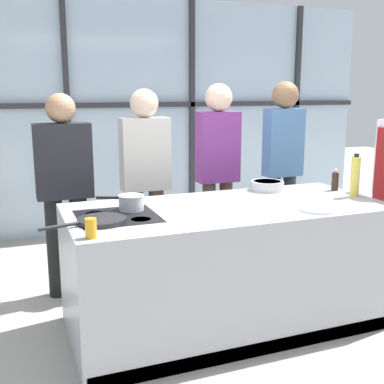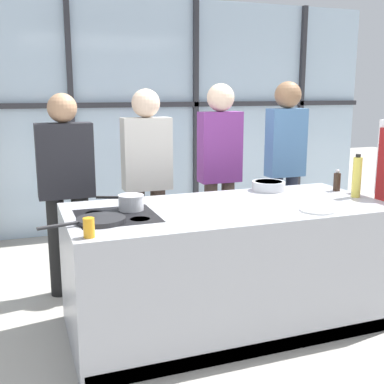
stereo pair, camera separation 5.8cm
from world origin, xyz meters
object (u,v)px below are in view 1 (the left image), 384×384
object	(u,v)px
spectator_center_left	(146,175)
saucepan	(131,202)
oil_bottle	(355,176)
juice_glass_near	(91,228)
spectator_far_left	(65,184)
spectator_far_right	(283,158)
mixing_bowl	(267,185)
white_plate	(318,209)
pepper_grinder	(335,181)
spectator_center_right	(218,165)
frying_pan	(101,220)

from	to	relation	value
spectator_center_left	saucepan	world-z (taller)	spectator_center_left
saucepan	oil_bottle	xyz separation A→B (m)	(1.73, -0.19, 0.10)
spectator_center_left	juice_glass_near	distance (m)	1.54
spectator_center_left	spectator_far_left	bearing A→B (deg)	0.00
spectator_far_right	oil_bottle	size ratio (longest dim) A/B	5.35
juice_glass_near	spectator_far_left	bearing A→B (deg)	89.40
oil_bottle	spectator_center_left	bearing A→B (deg)	143.50
spectator_far_left	oil_bottle	distance (m)	2.32
spectator_far_right	oil_bottle	xyz separation A→B (m)	(0.01, -1.03, -0.01)
spectator_far_right	mixing_bowl	xyz separation A→B (m)	(-0.49, -0.57, -0.13)
juice_glass_near	white_plate	bearing A→B (deg)	2.72
white_plate	mixing_bowl	xyz separation A→B (m)	(0.02, 0.73, 0.03)
spectator_far_right	spectator_center_left	bearing A→B (deg)	0.00
spectator_far_left	white_plate	distance (m)	2.02
spectator_center_left	oil_bottle	xyz separation A→B (m)	(1.39, -1.03, 0.07)
spectator_far_left	pepper_grinder	size ratio (longest dim) A/B	9.37
spectator_center_right	pepper_grinder	distance (m)	1.05
spectator_center_right	spectator_far_right	xyz separation A→B (m)	(0.69, -0.00, 0.02)
frying_pan	spectator_far_right	bearing A→B (deg)	28.87
spectator_far_right	white_plate	world-z (taller)	spectator_far_right
white_plate	pepper_grinder	distance (m)	0.76
frying_pan	saucepan	distance (m)	0.36
spectator_center_left	white_plate	size ratio (longest dim) A/B	6.95
spectator_center_right	oil_bottle	world-z (taller)	spectator_center_right
oil_bottle	juice_glass_near	size ratio (longest dim) A/B	2.98
spectator_center_right	juice_glass_near	bearing A→B (deg)	44.72
white_plate	pepper_grinder	world-z (taller)	pepper_grinder
mixing_bowl	juice_glass_near	xyz separation A→B (m)	(-1.58, -0.80, 0.01)
oil_bottle	white_plate	bearing A→B (deg)	-152.67
spectator_center_right	frying_pan	world-z (taller)	spectator_center_right
spectator_far_left	pepper_grinder	xyz separation A→B (m)	(2.08, -0.78, 0.02)
oil_bottle	frying_pan	bearing A→B (deg)	-178.30
white_plate	spectator_center_left	bearing A→B (deg)	123.44
spectator_far_left	spectator_center_right	world-z (taller)	spectator_center_right
frying_pan	pepper_grinder	bearing A→B (deg)	8.83
frying_pan	juice_glass_near	size ratio (longest dim) A/B	4.81
spectator_center_left	frying_pan	xyz separation A→B (m)	(-0.60, -1.09, -0.08)
spectator_center_left	frying_pan	distance (m)	1.24
pepper_grinder	saucepan	bearing A→B (deg)	-178.14
frying_pan	saucepan	bearing A→B (deg)	44.65
spectator_far_left	oil_bottle	bearing A→B (deg)	153.67
spectator_center_right	white_plate	size ratio (longest dim) A/B	7.13
white_plate	spectator_far_left	bearing A→B (deg)	139.92
spectator_center_left	oil_bottle	distance (m)	1.73
pepper_grinder	spectator_far_right	bearing A→B (deg)	91.81
spectator_center_left	juice_glass_near	bearing A→B (deg)	62.97
spectator_center_right	frying_pan	bearing A→B (deg)	40.26
spectator_center_left	spectator_far_right	distance (m)	1.38
spectator_center_right	saucepan	world-z (taller)	spectator_center_right
spectator_center_right	spectator_far_right	world-z (taller)	spectator_far_right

